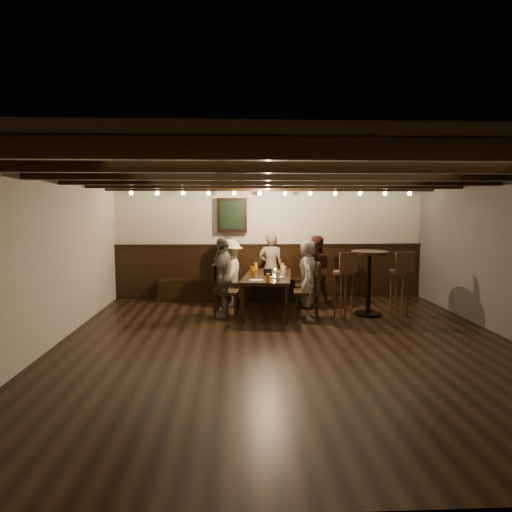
{
  "coord_description": "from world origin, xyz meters",
  "views": [
    {
      "loc": [
        -0.74,
        -6.14,
        1.9
      ],
      "look_at": [
        -0.4,
        1.3,
        1.11
      ],
      "focal_mm": 32.0,
      "sensor_mm": 36.0,
      "label": 1
    }
  ],
  "objects_px": {
    "person_right_near": "(308,274)",
    "person_bench_right": "(315,269)",
    "person_right_far": "(310,280)",
    "person_left_near": "(230,273)",
    "high_top_table": "(369,273)",
    "chair_right_far": "(308,302)",
    "person_left_far": "(223,277)",
    "bar_stool_right": "(400,293)",
    "chair_right_near": "(306,294)",
    "chair_left_near": "(232,291)",
    "person_bench_left": "(226,269)",
    "dining_table": "(268,278)",
    "chair_left_far": "(225,301)",
    "person_bench_centre": "(271,267)",
    "bar_stool_left": "(344,294)"
  },
  "relations": [
    {
      "from": "chair_right_near",
      "to": "chair_right_far",
      "type": "height_order",
      "value": "chair_right_far"
    },
    {
      "from": "chair_left_far",
      "to": "person_bench_left",
      "type": "height_order",
      "value": "person_bench_left"
    },
    {
      "from": "person_left_near",
      "to": "person_left_far",
      "type": "distance_m",
      "value": 0.9
    },
    {
      "from": "chair_left_near",
      "to": "chair_right_far",
      "type": "height_order",
      "value": "chair_left_near"
    },
    {
      "from": "chair_left_near",
      "to": "bar_stool_right",
      "type": "distance_m",
      "value": 3.11
    },
    {
      "from": "person_right_near",
      "to": "person_bench_left",
      "type": "bearing_deg",
      "value": 74.74
    },
    {
      "from": "chair_right_near",
      "to": "chair_left_near",
      "type": "bearing_deg",
      "value": 90.0
    },
    {
      "from": "high_top_table",
      "to": "bar_stool_left",
      "type": "distance_m",
      "value": 0.63
    },
    {
      "from": "bar_stool_left",
      "to": "person_bench_left",
      "type": "bearing_deg",
      "value": 131.46
    },
    {
      "from": "person_left_far",
      "to": "person_bench_right",
      "type": "bearing_deg",
      "value": 129.29
    },
    {
      "from": "person_bench_left",
      "to": "high_top_table",
      "type": "height_order",
      "value": "person_bench_left"
    },
    {
      "from": "chair_left_far",
      "to": "chair_right_near",
      "type": "xyz_separation_m",
      "value": [
        1.54,
        0.7,
        -0.02
      ]
    },
    {
      "from": "chair_left_far",
      "to": "high_top_table",
      "type": "height_order",
      "value": "high_top_table"
    },
    {
      "from": "chair_left_far",
      "to": "person_right_far",
      "type": "xyz_separation_m",
      "value": [
        1.46,
        -0.19,
        0.39
      ]
    },
    {
      "from": "person_right_near",
      "to": "person_bench_right",
      "type": "bearing_deg",
      "value": -18.43
    },
    {
      "from": "bar_stool_right",
      "to": "person_left_far",
      "type": "bearing_deg",
      "value": 173.61
    },
    {
      "from": "person_right_far",
      "to": "high_top_table",
      "type": "height_order",
      "value": "person_right_far"
    },
    {
      "from": "person_bench_centre",
      "to": "chair_left_near",
      "type": "bearing_deg",
      "value": 39.79
    },
    {
      "from": "person_bench_right",
      "to": "person_left_far",
      "type": "bearing_deg",
      "value": 39.29
    },
    {
      "from": "person_left_far",
      "to": "person_right_far",
      "type": "xyz_separation_m",
      "value": [
        1.49,
        -0.2,
        -0.03
      ]
    },
    {
      "from": "person_right_near",
      "to": "person_right_far",
      "type": "xyz_separation_m",
      "value": [
        -0.12,
        -0.89,
        0.03
      ]
    },
    {
      "from": "person_bench_centre",
      "to": "person_left_near",
      "type": "bearing_deg",
      "value": 38.66
    },
    {
      "from": "person_right_far",
      "to": "person_right_near",
      "type": "bearing_deg",
      "value": 0.0
    },
    {
      "from": "person_bench_centre",
      "to": "high_top_table",
      "type": "bearing_deg",
      "value": 147.43
    },
    {
      "from": "dining_table",
      "to": "person_left_near",
      "type": "relative_size",
      "value": 1.48
    },
    {
      "from": "bar_stool_left",
      "to": "chair_right_near",
      "type": "bearing_deg",
      "value": 107.89
    },
    {
      "from": "chair_left_far",
      "to": "bar_stool_right",
      "type": "relative_size",
      "value": 0.8
    },
    {
      "from": "chair_left_far",
      "to": "person_left_near",
      "type": "bearing_deg",
      "value": -178.07
    },
    {
      "from": "dining_table",
      "to": "person_right_near",
      "type": "xyz_separation_m",
      "value": [
        0.8,
        0.35,
        0.01
      ]
    },
    {
      "from": "chair_left_near",
      "to": "person_left_far",
      "type": "distance_m",
      "value": 0.99
    },
    {
      "from": "dining_table",
      "to": "person_right_near",
      "type": "distance_m",
      "value": 0.87
    },
    {
      "from": "person_left_far",
      "to": "person_right_far",
      "type": "distance_m",
      "value": 1.5
    },
    {
      "from": "person_right_far",
      "to": "person_left_near",
      "type": "bearing_deg",
      "value": 59.04
    },
    {
      "from": "chair_right_far",
      "to": "person_bench_right",
      "type": "height_order",
      "value": "person_bench_right"
    },
    {
      "from": "high_top_table",
      "to": "chair_right_far",
      "type": "bearing_deg",
      "value": -169.52
    },
    {
      "from": "person_bench_left",
      "to": "bar_stool_right",
      "type": "bearing_deg",
      "value": 161.3
    },
    {
      "from": "person_right_far",
      "to": "chair_left_near",
      "type": "bearing_deg",
      "value": 58.53
    },
    {
      "from": "chair_left_near",
      "to": "person_right_far",
      "type": "bearing_deg",
      "value": 58.53
    },
    {
      "from": "dining_table",
      "to": "person_bench_right",
      "type": "bearing_deg",
      "value": 45.0
    },
    {
      "from": "person_right_far",
      "to": "bar_stool_right",
      "type": "bearing_deg",
      "value": -80.51
    },
    {
      "from": "chair_left_far",
      "to": "person_right_near",
      "type": "bearing_deg",
      "value": 121.48
    },
    {
      "from": "chair_left_near",
      "to": "person_left_far",
      "type": "height_order",
      "value": "person_left_far"
    },
    {
      "from": "person_bench_centre",
      "to": "bar_stool_left",
      "type": "relative_size",
      "value": 1.2
    },
    {
      "from": "chair_right_far",
      "to": "person_bench_centre",
      "type": "xyz_separation_m",
      "value": [
        -0.52,
        1.58,
        0.4
      ]
    },
    {
      "from": "chair_left_far",
      "to": "person_bench_centre",
      "type": "distance_m",
      "value": 1.71
    },
    {
      "from": "person_left_near",
      "to": "person_right_near",
      "type": "relative_size",
      "value": 1.01
    },
    {
      "from": "person_bench_left",
      "to": "person_left_far",
      "type": "xyz_separation_m",
      "value": [
        -0.03,
        -1.36,
        0.04
      ]
    },
    {
      "from": "person_bench_centre",
      "to": "high_top_table",
      "type": "height_order",
      "value": "person_bench_centre"
    },
    {
      "from": "person_bench_left",
      "to": "person_right_far",
      "type": "bearing_deg",
      "value": 140.71
    },
    {
      "from": "person_bench_left",
      "to": "person_right_near",
      "type": "height_order",
      "value": "person_bench_left"
    }
  ]
}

